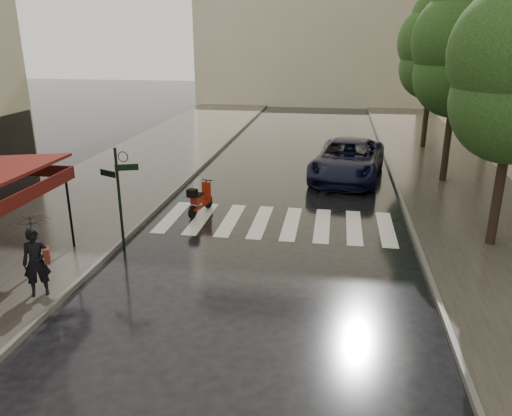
# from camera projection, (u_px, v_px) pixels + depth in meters

# --- Properties ---
(ground) EXTENTS (120.00, 120.00, 0.00)m
(ground) POSITION_uv_depth(u_px,v_px,m) (121.00, 304.00, 11.86)
(ground) COLOR black
(ground) RESTS_ON ground
(sidewalk_near) EXTENTS (6.00, 60.00, 0.12)m
(sidewalk_near) POSITION_uv_depth(u_px,v_px,m) (135.00, 168.00, 23.71)
(sidewalk_near) COLOR #38332D
(sidewalk_near) RESTS_ON ground
(sidewalk_far) EXTENTS (5.50, 60.00, 0.12)m
(sidewalk_far) POSITION_uv_depth(u_px,v_px,m) (460.00, 182.00, 21.48)
(sidewalk_far) COLOR #38332D
(sidewalk_far) RESTS_ON ground
(curb_near) EXTENTS (0.12, 60.00, 0.16)m
(curb_near) POSITION_uv_depth(u_px,v_px,m) (197.00, 171.00, 23.24)
(curb_near) COLOR #595651
(curb_near) RESTS_ON ground
(curb_far) EXTENTS (0.12, 60.00, 0.16)m
(curb_far) POSITION_uv_depth(u_px,v_px,m) (394.00, 179.00, 21.90)
(curb_far) COLOR #595651
(curb_far) RESTS_ON ground
(crosswalk) EXTENTS (7.85, 3.20, 0.01)m
(crosswalk) POSITION_uv_depth(u_px,v_px,m) (276.00, 222.00, 17.00)
(crosswalk) COLOR silver
(crosswalk) RESTS_ON ground
(signpost) EXTENTS (1.17, 0.29, 3.10)m
(signpost) POSITION_uv_depth(u_px,v_px,m) (119.00, 191.00, 14.23)
(signpost) COLOR black
(signpost) RESTS_ON ground
(tree_mid) EXTENTS (3.80, 3.80, 8.34)m
(tree_mid) POSITION_uv_depth(u_px,v_px,m) (459.00, 47.00, 19.79)
(tree_mid) COLOR black
(tree_mid) RESTS_ON sidewalk_far
(tree_far) EXTENTS (3.80, 3.80, 8.16)m
(tree_far) POSITION_uv_depth(u_px,v_px,m) (434.00, 47.00, 26.33)
(tree_far) COLOR black
(tree_far) RESTS_ON sidewalk_far
(pedestrian_with_umbrella) EXTENTS (1.37, 1.38, 2.47)m
(pedestrian_with_umbrella) POSITION_uv_depth(u_px,v_px,m) (32.00, 231.00, 11.53)
(pedestrian_with_umbrella) COLOR black
(pedestrian_with_umbrella) RESTS_ON sidewalk_near
(scooter) EXTENTS (0.66, 1.64, 1.09)m
(scooter) POSITION_uv_depth(u_px,v_px,m) (200.00, 200.00, 17.72)
(scooter) COLOR black
(scooter) RESTS_ON ground
(parked_car) EXTENTS (3.64, 6.45, 1.70)m
(parked_car) POSITION_uv_depth(u_px,v_px,m) (348.00, 160.00, 22.04)
(parked_car) COLOR black
(parked_car) RESTS_ON ground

